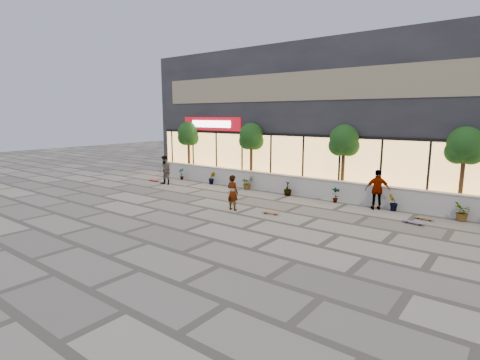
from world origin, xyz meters
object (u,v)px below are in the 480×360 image
Objects in this scene: skater_center at (233,193)px; tree_east at (465,148)px; tree_mideast at (344,142)px; skateboard_left at (154,180)px; skateboard_right_near at (424,218)px; tree_west at (188,135)px; skateboard_right_far at (413,222)px; tree_midwest at (251,138)px; skateboard_center at (270,213)px; skater_right_near at (377,190)px; skater_left at (165,170)px.

tree_east is at bearing -144.27° from skater_center.
tree_mideast is 4.51× the size of skateboard_left.
tree_west is at bearing -178.97° from skateboard_right_near.
skater_center is 1.87× the size of skateboard_right_far.
skateboard_right_far is (16.29, -0.08, 0.00)m from skateboard_left.
tree_midwest is at bearing 180.00° from tree_mideast.
tree_west is 11.90m from skateboard_center.
skateboard_right_far is (10.29, -2.93, -2.90)m from tree_midwest.
tree_west is 4.51× the size of skateboard_left.
tree_midwest is 7.25m from skateboard_left.
tree_midwest is at bearing 24.05° from skateboard_left.
skater_right_near is at bearing 4.45° from skateboard_left.
tree_midwest is 1.00× the size of tree_east.
tree_midwest and tree_mideast have the same top height.
skateboard_left is at bearing -172.26° from skateboard_right_far.
tree_east is 4.38× the size of skateboard_right_far.
skateboard_right_near is (14.95, 1.17, -0.85)m from skater_left.
skateboard_right_near is (16.00, -1.99, -2.91)m from tree_west.
skater_right_near is 2.44m from skateboard_right_near.
skater_center is 0.90× the size of skater_left.
skater_left is at bearing -12.79° from skateboard_left.
tree_midwest and tree_east have the same top height.
skater_center reaches higher than skateboard_right_near.
skater_center is (-8.51, -5.62, -2.15)m from tree_east.
tree_midwest is 11.50m from tree_east.
skateboard_right_far is at bearing -157.46° from skater_center.
skater_right_near reaches higher than skater_left.
tree_midwest is 2.11× the size of skater_left.
tree_east is 17.97m from skateboard_left.
skater_left is at bearing -171.07° from skateboard_right_far.
tree_west is 1.00× the size of tree_east.
skateboard_left is 16.29m from skateboard_right_far.
tree_midwest reaches higher than skater_left.
tree_west and tree_east have the same top height.
tree_west is 2.07× the size of skater_right_near.
tree_midwest is at bearing 172.14° from skateboard_right_far.
tree_east is at bearing 71.37° from skateboard_right_near.
tree_mideast reaches higher than skater_center.
skater_right_near is 2.12× the size of skateboard_right_far.
skateboard_right_near is at bearing 1.67° from skateboard_left.
tree_east is at bearing 7.92° from skateboard_left.
skateboard_center is 5.92m from skateboard_right_far.
skateboard_center is at bearing -164.41° from skater_center.
skateboard_center is at bearing 18.05° from skater_right_near.
skater_right_near is at bearing -9.57° from tree_midwest.
tree_mideast is 2.07× the size of skater_right_near.
tree_west is 4.98× the size of skateboard_right_near.
skater_right_near is 14.40m from skateboard_left.
skater_left reaches higher than skateboard_right_far.
skateboard_right_far is at bearing -15.89° from tree_midwest.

